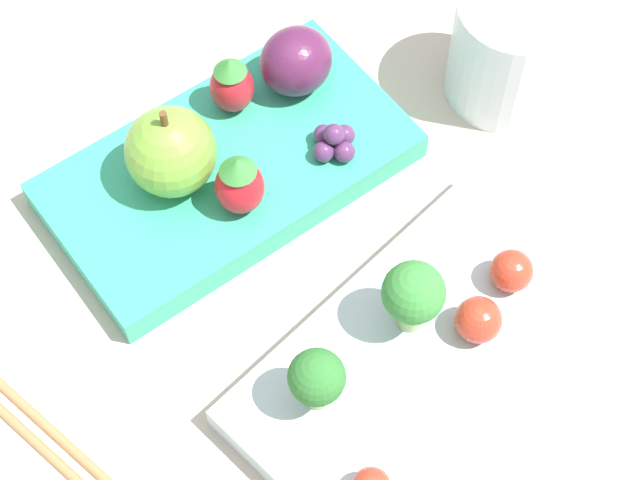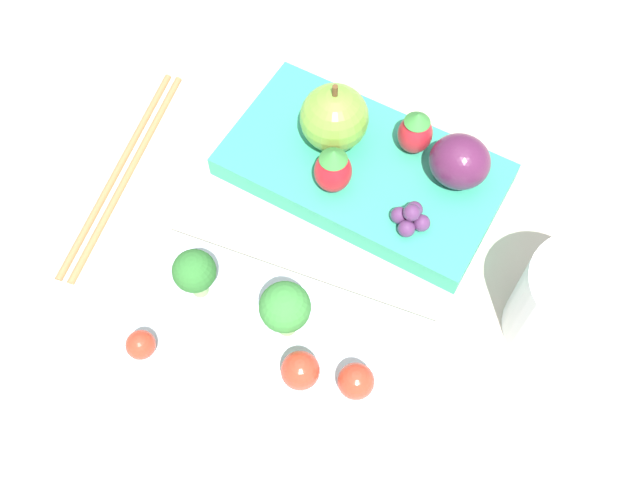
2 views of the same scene
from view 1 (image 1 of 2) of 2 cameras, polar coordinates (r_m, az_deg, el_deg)
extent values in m
plane|color=#BCB29E|center=(0.63, -0.71, -2.10)|extent=(4.00, 4.00, 0.00)
cube|color=silver|center=(0.60, 5.42, -6.14)|extent=(0.22, 0.12, 0.02)
cube|color=#33A87F|center=(0.66, -4.91, 3.77)|extent=(0.23, 0.15, 0.02)
cylinder|color=#93B770|center=(0.57, -0.17, -8.20)|extent=(0.01, 0.01, 0.02)
sphere|color=#2D702D|center=(0.55, -0.18, -7.33)|extent=(0.03, 0.03, 0.03)
cylinder|color=#93B770|center=(0.59, 4.83, -3.95)|extent=(0.01, 0.01, 0.02)
sphere|color=#388438|center=(0.56, 5.01, -2.81)|extent=(0.03, 0.03, 0.03)
sphere|color=red|center=(0.59, 8.44, -4.24)|extent=(0.03, 0.03, 0.03)
sphere|color=red|center=(0.60, 10.17, -1.63)|extent=(0.02, 0.02, 0.02)
sphere|color=#70A838|center=(0.62, -7.97, 4.68)|extent=(0.05, 0.05, 0.05)
cylinder|color=brown|center=(0.60, -8.31, 6.35)|extent=(0.00, 0.00, 0.01)
ellipsoid|color=red|center=(0.62, -4.40, 2.78)|extent=(0.03, 0.03, 0.04)
cone|color=#388438|center=(0.60, -4.54, 3.87)|extent=(0.02, 0.02, 0.01)
ellipsoid|color=red|center=(0.66, -4.72, 8.12)|extent=(0.03, 0.03, 0.04)
cone|color=#388438|center=(0.65, -4.85, 9.21)|extent=(0.02, 0.02, 0.01)
ellipsoid|color=#511E42|center=(0.67, -1.29, 9.51)|extent=(0.05, 0.04, 0.04)
sphere|color=#562D5B|center=(0.64, 0.19, 4.73)|extent=(0.01, 0.01, 0.01)
sphere|color=#562D5B|center=(0.64, 1.31, 4.71)|extent=(0.01, 0.01, 0.01)
sphere|color=#562D5B|center=(0.65, 1.32, 5.61)|extent=(0.01, 0.01, 0.01)
sphere|color=#562D5B|center=(0.65, 0.21, 5.63)|extent=(0.01, 0.01, 0.01)
sphere|color=#562D5B|center=(0.64, 0.77, 5.65)|extent=(0.01, 0.01, 0.01)
cylinder|color=silver|center=(0.69, 10.16, 10.00)|extent=(0.08, 0.08, 0.08)
cylinder|color=#A37547|center=(0.60, -13.97, -11.30)|extent=(0.03, 0.21, 0.01)
cylinder|color=#A37547|center=(0.60, -13.27, -10.64)|extent=(0.03, 0.21, 0.01)
camera|label=2|loc=(0.32, 54.41, 26.90)|focal=40.00mm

